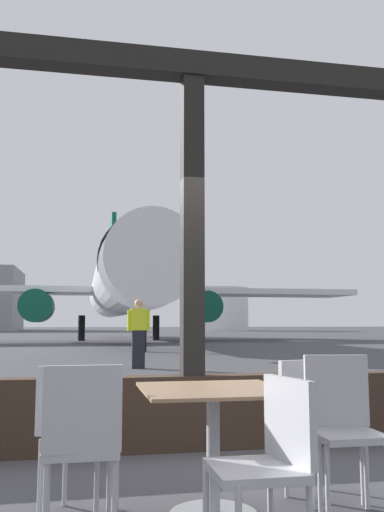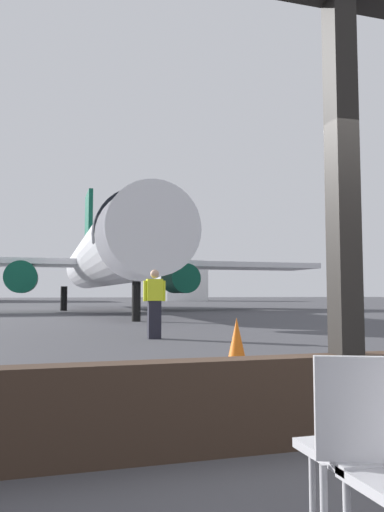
{
  "view_description": "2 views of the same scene",
  "coord_description": "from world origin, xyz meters",
  "views": [
    {
      "loc": [
        -0.99,
        -5.03,
        1.14
      ],
      "look_at": [
        3.66,
        18.62,
        4.08
      ],
      "focal_mm": 38.52,
      "sensor_mm": 36.0,
      "label": 1
    },
    {
      "loc": [
        -2.25,
        -3.42,
        1.13
      ],
      "look_at": [
        3.06,
        14.76,
        2.56
      ],
      "focal_mm": 35.0,
      "sensor_mm": 36.0,
      "label": 2
    }
  ],
  "objects": [
    {
      "name": "ground_crew_worker",
      "position": [
        0.38,
        8.95,
        0.9
      ],
      "size": [
        0.57,
        0.22,
        1.74
      ],
      "color": "black",
      "rests_on": "ground"
    },
    {
      "name": "airplane",
      "position": [
        1.29,
        28.58,
        3.4
      ],
      "size": [
        30.35,
        30.82,
        10.21
      ],
      "color": "silver",
      "rests_on": "ground"
    },
    {
      "name": "traffic_cone",
      "position": [
        0.8,
        4.38,
        0.35
      ],
      "size": [
        0.36,
        0.36,
        0.73
      ],
      "color": "orange",
      "rests_on": "ground"
    },
    {
      "name": "window_frame",
      "position": [
        0.0,
        0.0,
        1.32
      ],
      "size": [
        8.02,
        0.24,
        3.76
      ],
      "color": "#38281E",
      "rests_on": "ground"
    },
    {
      "name": "fuel_storage_tank",
      "position": [
        18.68,
        74.27,
        3.16
      ],
      "size": [
        8.67,
        8.67,
        6.31
      ],
      "primitive_type": "cylinder",
      "color": "white",
      "rests_on": "ground"
    },
    {
      "name": "cafe_chair_window_right",
      "position": [
        -1.02,
        -1.65,
        0.54
      ],
      "size": [
        0.5,
        0.5,
        0.89
      ],
      "color": "#B2B2B7",
      "rests_on": "ground"
    },
    {
      "name": "ground_plane",
      "position": [
        0.0,
        40.0,
        0.0
      ],
      "size": [
        220.0,
        220.0,
        0.0
      ],
      "primitive_type": "plane",
      "color": "#424247"
    }
  ]
}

